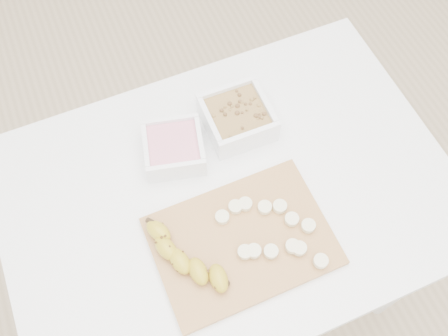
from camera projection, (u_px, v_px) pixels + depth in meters
name	position (u px, v px, depth m)	size (l,w,h in m)	color
ground	(227.00, 280.00, 1.77)	(3.50, 3.50, 0.00)	#C6AD89
table	(229.00, 208.00, 1.19)	(1.00, 0.70, 0.75)	white
bowl_yogurt	(174.00, 148.00, 1.13)	(0.16, 0.16, 0.06)	white
bowl_granola	(237.00, 117.00, 1.16)	(0.15, 0.15, 0.07)	white
cutting_board	(242.00, 241.00, 1.05)	(0.37, 0.26, 0.01)	#AA7943
banana	(187.00, 258.00, 1.00)	(0.06, 0.21, 0.04)	gold
banana_slices	(271.00, 230.00, 1.04)	(0.19, 0.21, 0.02)	beige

